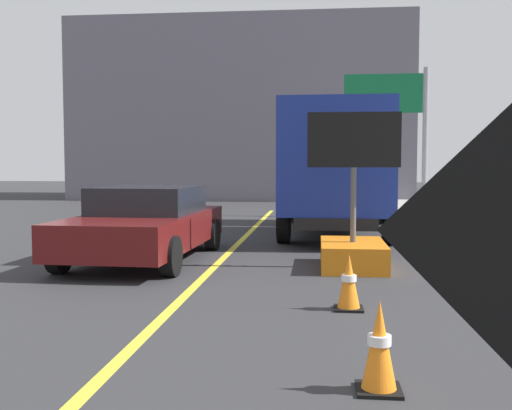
{
  "coord_description": "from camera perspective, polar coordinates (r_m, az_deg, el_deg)",
  "views": [
    {
      "loc": [
        1.84,
        0.66,
        1.82
      ],
      "look_at": [
        1.16,
        7.13,
        1.38
      ],
      "focal_mm": 42.98,
      "sensor_mm": 36.0,
      "label": 1
    }
  ],
  "objects": [
    {
      "name": "pickup_car",
      "position": [
        11.69,
        -10.25,
        -1.67
      ],
      "size": [
        2.29,
        4.71,
        1.38
      ],
      "color": "#591414",
      "rests_on": "ground"
    },
    {
      "name": "traffic_cone_mid_lane",
      "position": [
        7.75,
        8.63,
        -7.13
      ],
      "size": [
        0.36,
        0.36,
        0.7
      ],
      "color": "black",
      "rests_on": "ground"
    },
    {
      "name": "arrow_board_trailer",
      "position": [
        10.81,
        9.0,
        -3.26
      ],
      "size": [
        1.6,
        1.81,
        2.7
      ],
      "color": "orange",
      "rests_on": "ground"
    },
    {
      "name": "highway_guide_sign",
      "position": [
        21.25,
        13.39,
        8.13
      ],
      "size": [
        2.79,
        0.18,
        5.0
      ],
      "color": "gray",
      "rests_on": "ground"
    },
    {
      "name": "lane_center_stripe",
      "position": [
        5.93,
        -12.79,
        -14.04
      ],
      "size": [
        0.14,
        36.0,
        0.01
      ],
      "primitive_type": "cube",
      "color": "yellow",
      "rests_on": "ground"
    },
    {
      "name": "box_truck",
      "position": [
        15.82,
        7.51,
        3.65
      ],
      "size": [
        2.79,
        7.22,
        3.2
      ],
      "color": "black",
      "rests_on": "ground"
    },
    {
      "name": "traffic_cone_near_sign",
      "position": [
        5.09,
        11.4,
        -12.82
      ],
      "size": [
        0.36,
        0.36,
        0.74
      ],
      "color": "black",
      "rests_on": "ground"
    },
    {
      "name": "far_building_block",
      "position": [
        33.07,
        -1.02,
        8.5
      ],
      "size": [
        16.92,
        7.63,
        8.92
      ],
      "primitive_type": "cube",
      "color": "slate",
      "rests_on": "ground"
    }
  ]
}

